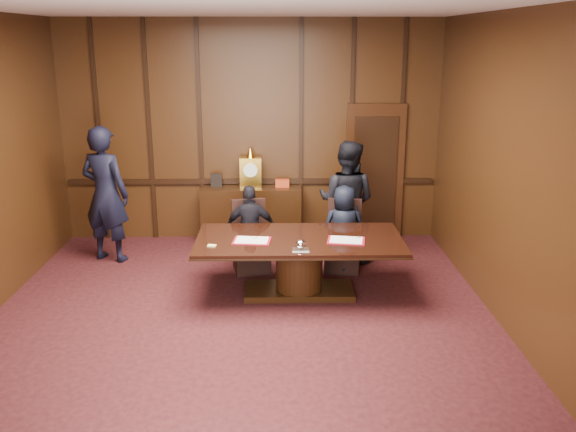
% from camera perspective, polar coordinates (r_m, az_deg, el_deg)
% --- Properties ---
extents(room, '(7.00, 7.04, 3.50)m').
position_cam_1_polar(room, '(6.51, -4.16, 3.28)').
color(room, black).
rests_on(room, ground).
extents(sideboard, '(1.60, 0.45, 1.54)m').
position_cam_1_polar(sideboard, '(9.85, -3.44, 0.36)').
color(sideboard, black).
rests_on(sideboard, ground).
extents(conference_table, '(2.62, 1.32, 0.76)m').
position_cam_1_polar(conference_table, '(7.78, 1.06, -3.82)').
color(conference_table, black).
rests_on(conference_table, ground).
extents(folder_left, '(0.49, 0.38, 0.02)m').
position_cam_1_polar(folder_left, '(7.59, -3.40, -2.31)').
color(folder_left, maroon).
rests_on(folder_left, conference_table).
extents(folder_right, '(0.51, 0.40, 0.02)m').
position_cam_1_polar(folder_right, '(7.61, 5.46, -2.29)').
color(folder_right, maroon).
rests_on(folder_right, conference_table).
extents(inkstand, '(0.20, 0.14, 0.12)m').
position_cam_1_polar(inkstand, '(7.25, 1.20, -2.78)').
color(inkstand, white).
rests_on(inkstand, conference_table).
extents(notepad, '(0.11, 0.09, 0.01)m').
position_cam_1_polar(notepad, '(7.45, -7.14, -2.77)').
color(notepad, '#FFD87C').
rests_on(notepad, conference_table).
extents(chair_left, '(0.56, 0.56, 0.99)m').
position_cam_1_polar(chair_left, '(8.68, -3.48, -3.20)').
color(chair_left, black).
rests_on(chair_left, ground).
extents(chair_right, '(0.56, 0.56, 0.99)m').
position_cam_1_polar(chair_right, '(8.72, 5.16, -3.14)').
color(chair_right, black).
rests_on(chair_right, ground).
extents(signatory_left, '(0.74, 0.32, 1.25)m').
position_cam_1_polar(signatory_left, '(8.50, -3.50, -1.26)').
color(signatory_left, black).
rests_on(signatory_left, ground).
extents(signatory_right, '(0.61, 0.40, 1.25)m').
position_cam_1_polar(signatory_right, '(8.55, 5.24, -1.22)').
color(signatory_right, black).
rests_on(signatory_right, ground).
extents(witness_left, '(0.85, 0.70, 2.01)m').
position_cam_1_polar(witness_left, '(9.25, -16.70, 1.96)').
color(witness_left, black).
rests_on(witness_left, ground).
extents(witness_right, '(1.06, 0.96, 1.78)m').
position_cam_1_polar(witness_right, '(8.96, 5.49, 1.39)').
color(witness_right, black).
rests_on(witness_right, ground).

